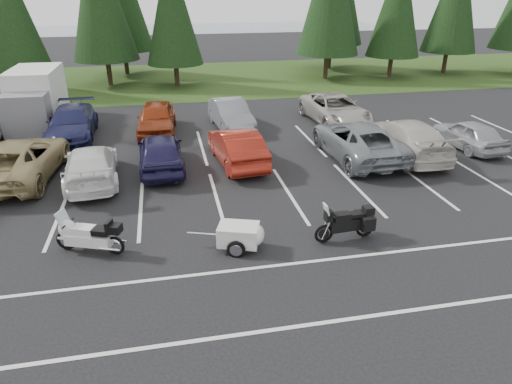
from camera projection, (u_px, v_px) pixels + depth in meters
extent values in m
plane|color=black|center=(206.00, 214.00, 15.52)|extent=(120.00, 120.00, 0.00)
cube|color=#1F3912|center=(176.00, 80.00, 36.88)|extent=(80.00, 16.00, 0.01)
cube|color=slate|center=(195.00, 38.00, 65.20)|extent=(70.00, 50.00, 0.02)
cube|color=silver|center=(201.00, 190.00, 17.30)|extent=(32.00, 16.00, 0.01)
cylinder|color=#332316|center=(27.00, 78.00, 32.23)|extent=(0.36, 0.36, 2.11)
cone|color=black|center=(13.00, 14.00, 30.46)|extent=(3.87, 3.87, 7.48)
cylinder|color=#332316|center=(109.00, 68.00, 34.45)|extent=(0.36, 0.36, 2.62)
cylinder|color=#332316|center=(176.00, 71.00, 34.27)|extent=(0.36, 0.36, 2.26)
cone|color=black|center=(172.00, 6.00, 32.39)|extent=(4.14, 4.14, 7.99)
cylinder|color=#332316|center=(326.00, 62.00, 36.80)|extent=(0.36, 0.36, 2.69)
cylinder|color=#332316|center=(391.00, 63.00, 37.60)|extent=(0.36, 0.36, 2.33)
cone|color=black|center=(398.00, 1.00, 35.65)|extent=(4.27, 4.27, 8.24)
cylinder|color=#332316|center=(445.00, 58.00, 39.28)|extent=(0.36, 0.36, 2.47)
cylinder|color=#332316|center=(126.00, 58.00, 38.71)|extent=(0.36, 0.36, 2.71)
cylinder|color=#332316|center=(330.00, 51.00, 41.28)|extent=(0.36, 0.36, 3.00)
imported|color=tan|center=(20.00, 159.00, 18.06)|extent=(3.18, 6.00, 1.61)
imported|color=white|center=(91.00, 165.00, 17.79)|extent=(2.40, 5.01, 1.41)
imported|color=#1D1940|center=(161.00, 152.00, 18.96)|extent=(1.94, 4.57, 1.54)
imported|color=maroon|center=(237.00, 147.00, 19.55)|extent=(2.10, 4.81, 1.54)
imported|color=gray|center=(358.00, 140.00, 20.22)|extent=(2.86, 5.90, 1.62)
imported|color=beige|center=(405.00, 138.00, 20.49)|extent=(2.32, 5.65, 1.64)
imported|color=#9A9B9E|center=(469.00, 134.00, 21.43)|extent=(1.86, 4.11, 1.37)
imported|color=#1D1F48|center=(72.00, 123.00, 22.80)|extent=(2.28, 5.36, 1.54)
imported|color=maroon|center=(157.00, 118.00, 23.61)|extent=(2.12, 4.72, 1.57)
imported|color=slate|center=(231.00, 115.00, 24.32)|extent=(2.07, 4.74, 1.51)
imported|color=#A7A199|center=(335.00, 109.00, 25.31)|extent=(2.92, 5.71, 1.54)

